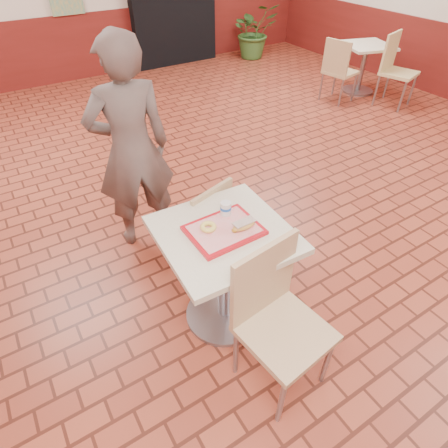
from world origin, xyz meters
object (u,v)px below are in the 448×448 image
serving_tray (224,230)px  potted_plant (254,31)px  chair_second_left (339,68)px  ring_donut (208,227)px  chair_second_front (395,66)px  customer (132,150)px  paper_cup (226,208)px  second_table (364,60)px  main_table (224,263)px  chair_main_front (276,315)px  chair_main_back (203,224)px  long_john_donut (243,225)px

serving_tray → potted_plant: 6.34m
chair_second_left → ring_donut: bearing=113.2°
serving_tray → chair_second_front: chair_second_front is taller
customer → chair_second_left: 3.95m
ring_donut → paper_cup: (0.16, 0.07, 0.03)m
second_table → potted_plant: 2.47m
main_table → chair_second_left: (3.55, 2.51, -0.04)m
chair_main_front → serving_tray: (-0.03, 0.50, 0.27)m
serving_tray → second_table: 4.95m
customer → ring_donut: 1.08m
customer → serving_tray: customer is taller
potted_plant → second_table: bearing=-81.5°
paper_cup → chair_second_left: size_ratio=0.09×
chair_second_left → customer: bearing=99.6°
paper_cup → second_table: 4.83m
chair_main_front → potted_plant: potted_plant is taller
chair_main_back → potted_plant: 5.89m
serving_tray → long_john_donut: 0.12m
customer → long_john_donut: (0.23, -1.18, -0.01)m
chair_second_left → chair_main_front: bearing=119.5°
customer → chair_second_front: (4.32, 0.90, -0.31)m
serving_tray → ring_donut: ring_donut is taller
main_table → second_table: (4.20, 2.60, -0.05)m
main_table → long_john_donut: (0.10, -0.06, 0.31)m
customer → chair_second_left: customer is taller
main_table → customer: customer is taller
second_table → chair_second_front: bearing=-91.8°
second_table → long_john_donut: bearing=-147.1°
ring_donut → second_table: (4.28, 2.55, -0.36)m
main_table → ring_donut: size_ratio=8.15×
serving_tray → chair_second_front: size_ratio=0.43×
second_table → chair_second_front: chair_second_front is taller
potted_plant → ring_donut: bearing=-128.1°
chair_main_front → potted_plant: (3.81, 5.53, -0.05)m
paper_cup → chair_second_left: 4.23m
ring_donut → long_john_donut: long_john_donut is taller
chair_second_front → customer: bearing=175.2°
potted_plant → chair_second_front: bearing=-83.5°
chair_main_front → potted_plant: bearing=48.9°
chair_main_back → serving_tray: chair_main_back is taller
paper_cup → chair_second_front: 4.54m
ring_donut → paper_cup: bearing=22.2°
serving_tray → chair_second_left: 4.36m
chair_main_front → paper_cup: (0.05, 0.61, 0.33)m
paper_cup → chair_main_back: bearing=85.1°
chair_main_front → customer: 1.66m
serving_tray → chair_main_front: bearing=-86.4°
second_table → chair_second_front: 0.58m
chair_second_front → potted_plant: size_ratio=1.01×
main_table → chair_main_front: (0.03, -0.50, 0.00)m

